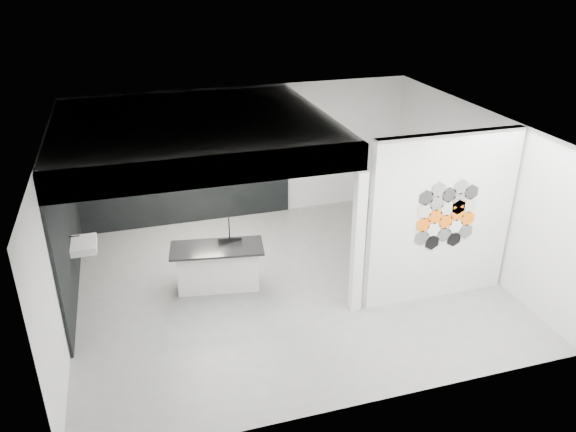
% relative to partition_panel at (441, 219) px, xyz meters
% --- Properties ---
extents(floor, '(7.00, 6.00, 0.01)m').
position_rel_partition_panel_xyz_m(floor, '(-2.23, 1.00, -1.40)').
color(floor, slate).
extents(partition_panel, '(2.45, 0.15, 2.80)m').
position_rel_partition_panel_xyz_m(partition_panel, '(0.00, 0.00, 0.00)').
color(partition_panel, silver).
rests_on(partition_panel, floor).
extents(bay_clad_back, '(4.40, 0.04, 2.35)m').
position_rel_partition_panel_xyz_m(bay_clad_back, '(-3.52, 3.97, -0.22)').
color(bay_clad_back, black).
rests_on(bay_clad_back, floor).
extents(bay_clad_left, '(0.04, 4.00, 2.35)m').
position_rel_partition_panel_xyz_m(bay_clad_left, '(-5.70, 2.00, -0.22)').
color(bay_clad_left, black).
rests_on(bay_clad_left, floor).
extents(bulkhead, '(4.40, 4.00, 0.40)m').
position_rel_partition_panel_xyz_m(bulkhead, '(-3.52, 2.00, 1.15)').
color(bulkhead, silver).
rests_on(bulkhead, corner_column).
extents(corner_column, '(0.16, 0.16, 2.35)m').
position_rel_partition_panel_xyz_m(corner_column, '(-1.41, 0.00, -0.22)').
color(corner_column, silver).
rests_on(corner_column, floor).
extents(fascia_beam, '(4.40, 0.16, 0.40)m').
position_rel_partition_panel_xyz_m(fascia_beam, '(-3.52, 0.08, 1.15)').
color(fascia_beam, silver).
rests_on(fascia_beam, corner_column).
extents(wall_basin, '(0.40, 0.60, 0.12)m').
position_rel_partition_panel_xyz_m(wall_basin, '(-5.46, 1.80, -0.55)').
color(wall_basin, silver).
rests_on(wall_basin, bay_clad_left).
extents(display_shelf, '(3.00, 0.15, 0.04)m').
position_rel_partition_panel_xyz_m(display_shelf, '(-3.43, 3.87, -0.10)').
color(display_shelf, black).
rests_on(display_shelf, bay_clad_back).
extents(kitchen_island, '(1.61, 0.90, 1.23)m').
position_rel_partition_panel_xyz_m(kitchen_island, '(-3.37, 1.25, -0.99)').
color(kitchen_island, silver).
rests_on(kitchen_island, floor).
extents(stockpot, '(0.23, 0.23, 0.18)m').
position_rel_partition_panel_xyz_m(stockpot, '(-4.34, 3.87, 0.01)').
color(stockpot, black).
rests_on(stockpot, display_shelf).
extents(kettle, '(0.18, 0.18, 0.14)m').
position_rel_partition_panel_xyz_m(kettle, '(-2.44, 3.87, -0.01)').
color(kettle, black).
rests_on(kettle, display_shelf).
extents(glass_bowl, '(0.20, 0.20, 0.11)m').
position_rel_partition_panel_xyz_m(glass_bowl, '(-2.08, 3.87, -0.02)').
color(glass_bowl, gray).
rests_on(glass_bowl, display_shelf).
extents(glass_vase, '(0.10, 0.10, 0.14)m').
position_rel_partition_panel_xyz_m(glass_vase, '(-2.08, 3.87, -0.01)').
color(glass_vase, gray).
rests_on(glass_vase, display_shelf).
extents(bottle_dark, '(0.08, 0.08, 0.17)m').
position_rel_partition_panel_xyz_m(bottle_dark, '(-3.92, 3.87, 0.00)').
color(bottle_dark, black).
rests_on(bottle_dark, display_shelf).
extents(utensil_cup, '(0.09, 0.09, 0.09)m').
position_rel_partition_panel_xyz_m(utensil_cup, '(-3.93, 3.87, -0.03)').
color(utensil_cup, black).
rests_on(utensil_cup, display_shelf).
extents(hex_tile_cluster, '(1.04, 0.02, 1.16)m').
position_rel_partition_panel_xyz_m(hex_tile_cluster, '(0.03, -0.09, 0.10)').
color(hex_tile_cluster, black).
rests_on(hex_tile_cluster, partition_panel).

